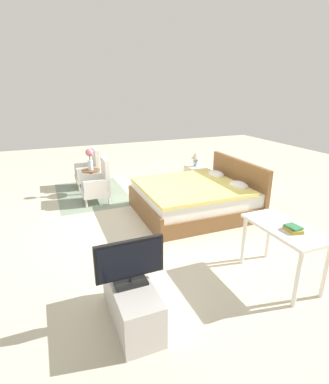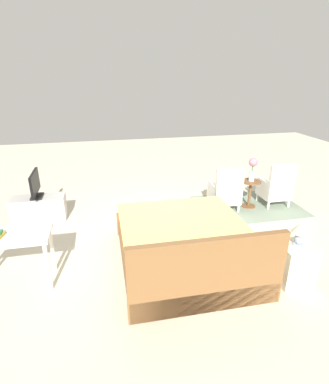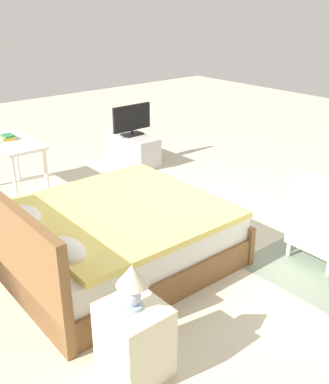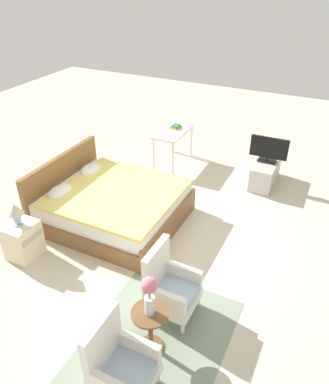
{
  "view_description": "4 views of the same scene",
  "coord_description": "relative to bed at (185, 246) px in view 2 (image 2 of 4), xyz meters",
  "views": [
    {
      "loc": [
        4.7,
        -1.63,
        2.3
      ],
      "look_at": [
        0.24,
        0.21,
        0.61
      ],
      "focal_mm": 28.0,
      "sensor_mm": 36.0,
      "label": 1
    },
    {
      "loc": [
        1.03,
        4.5,
        2.58
      ],
      "look_at": [
        0.1,
        0.22,
        0.85
      ],
      "focal_mm": 28.0,
      "sensor_mm": 36.0,
      "label": 2
    },
    {
      "loc": [
        -3.31,
        3.05,
        2.43
      ],
      "look_at": [
        -0.04,
        0.28,
        0.58
      ],
      "focal_mm": 42.0,
      "sensor_mm": 36.0,
      "label": 3
    },
    {
      "loc": [
        -4.17,
        -1.96,
        3.66
      ],
      "look_at": [
        -0.05,
        0.03,
        0.8
      ],
      "focal_mm": 35.0,
      "sensor_mm": 36.0,
      "label": 4
    }
  ],
  "objects": [
    {
      "name": "tv_flatscreen",
      "position": [
        2.29,
        -1.96,
        0.4
      ],
      "size": [
        0.2,
        0.69,
        0.48
      ],
      "color": "black",
      "rests_on": "tv_stand"
    },
    {
      "name": "ground_plane",
      "position": [
        0.04,
        -0.97,
        -0.3
      ],
      "size": [
        16.0,
        16.0,
        0.0
      ],
      "primitive_type": "plane",
      "color": "beige"
    },
    {
      "name": "bed",
      "position": [
        0.0,
        0.0,
        0.0
      ],
      "size": [
        1.84,
        2.08,
        0.96
      ],
      "color": "brown",
      "rests_on": "ground_plane"
    },
    {
      "name": "table_lamp",
      "position": [
        -1.28,
        0.67,
        0.47
      ],
      "size": [
        0.22,
        0.22,
        0.33
      ],
      "color": "#9EADC6",
      "rests_on": "nightstand"
    },
    {
      "name": "nightstand",
      "position": [
        -1.28,
        0.67,
        -0.02
      ],
      "size": [
        0.44,
        0.41,
        0.55
      ],
      "color": "beige",
      "rests_on": "ground_plane"
    },
    {
      "name": "tv_stand",
      "position": [
        2.29,
        -1.96,
        -0.07
      ],
      "size": [
        0.96,
        0.4,
        0.46
      ],
      "color": "#B7B2AD",
      "rests_on": "ground_plane"
    },
    {
      "name": "armchair_by_window_right",
      "position": [
        -1.29,
        -1.62,
        0.08
      ],
      "size": [
        0.55,
        0.55,
        0.92
      ],
      "color": "white",
      "rests_on": "floor_rug"
    },
    {
      "name": "side_table",
      "position": [
        -1.84,
        -1.67,
        0.06
      ],
      "size": [
        0.4,
        0.4,
        0.56
      ],
      "color": "brown",
      "rests_on": "ground_plane"
    },
    {
      "name": "floor_rug",
      "position": [
        -1.84,
        -1.68,
        -0.29
      ],
      "size": [
        2.1,
        1.5,
        0.01
      ],
      "color": "gray",
      "rests_on": "ground_plane"
    },
    {
      "name": "armchair_by_window_left",
      "position": [
        -2.4,
        -1.62,
        0.08
      ],
      "size": [
        0.54,
        0.54,
        0.92
      ],
      "color": "white",
      "rests_on": "floor_rug"
    },
    {
      "name": "flower_vase",
      "position": [
        -1.84,
        -1.67,
        0.56
      ],
      "size": [
        0.17,
        0.17,
        0.48
      ],
      "color": "silver",
      "rests_on": "side_table"
    },
    {
      "name": "vanity_desk",
      "position": [
        2.3,
        -0.03,
        0.32
      ],
      "size": [
        1.04,
        0.52,
        0.73
      ],
      "color": "silver",
      "rests_on": "ground_plane"
    }
  ]
}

